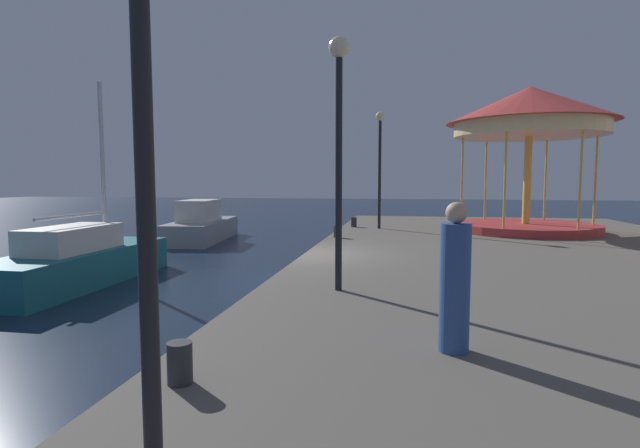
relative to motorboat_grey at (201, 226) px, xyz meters
name	(u,v)px	position (x,y,z in m)	size (l,w,h in m)	color
ground_plane	(305,282)	(6.49, -8.15, -0.68)	(120.00, 120.00, 0.00)	#162338
quay_dock	(557,276)	(12.80, -8.15, -0.28)	(12.62, 28.13, 0.80)	#5B564F
motorboat_grey	(201,226)	(0.00, 0.00, 0.00)	(2.58, 5.95, 1.86)	gray
sailboat_teal	(78,261)	(0.68, -9.41, -0.07)	(1.86, 5.94, 5.45)	#19606B
carousel	(529,125)	(13.60, -1.36, 4.11)	(6.03, 6.03, 5.38)	#B23333
lamp_post_mid_promenade	(339,119)	(7.97, -12.37, 3.09)	(0.36, 0.36, 4.35)	black
lamp_post_far_end	(380,150)	(8.08, -1.12, 3.25)	(0.36, 0.36, 4.63)	black
bollard_south	(337,232)	(6.85, -4.50, 0.32)	(0.24, 0.24, 0.40)	#2D2D33
bollard_north	(180,363)	(7.02, -16.57, 0.32)	(0.24, 0.24, 0.40)	#2D2D33
bollard_center	(354,222)	(7.01, -0.62, 0.32)	(0.24, 0.24, 0.40)	#2D2D33
person_mid_promenade	(455,282)	(9.67, -15.21, 0.91)	(0.34, 0.34, 1.69)	#2D4C8C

